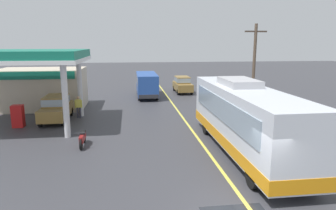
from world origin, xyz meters
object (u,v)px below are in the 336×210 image
at_px(coach_bus_main, 244,120).
at_px(car_trailing_behind_bus, 182,84).
at_px(motorcycle_parked_forecourt, 83,138).
at_px(pedestrian_near_pump, 79,106).
at_px(minibus_opposing_lane, 147,83).
at_px(car_at_pump, 56,107).

height_order(coach_bus_main, car_trailing_behind_bus, coach_bus_main).
xyz_separation_m(coach_bus_main, car_trailing_behind_bus, (0.23, 19.20, -0.71)).
distance_m(motorcycle_parked_forecourt, car_trailing_behind_bus, 19.27).
xyz_separation_m(coach_bus_main, pedestrian_near_pump, (-9.60, 8.46, -0.79)).
bearing_deg(minibus_opposing_lane, car_at_pump, -128.04).
bearing_deg(coach_bus_main, pedestrian_near_pump, 138.61).
bearing_deg(motorcycle_parked_forecourt, car_trailing_behind_bus, 63.41).
distance_m(car_at_pump, car_trailing_behind_bus, 15.98).
distance_m(coach_bus_main, minibus_opposing_lane, 17.43).
height_order(pedestrian_near_pump, car_trailing_behind_bus, car_trailing_behind_bus).
relative_size(car_at_pump, motorcycle_parked_forecourt, 2.33).
xyz_separation_m(coach_bus_main, car_at_pump, (-11.07, 7.90, -0.71)).
xyz_separation_m(car_at_pump, minibus_opposing_lane, (7.10, 9.08, 0.46)).
bearing_deg(car_at_pump, car_trailing_behind_bus, 45.01).
height_order(coach_bus_main, pedestrian_near_pump, coach_bus_main).
bearing_deg(car_trailing_behind_bus, coach_bus_main, -90.68).
height_order(motorcycle_parked_forecourt, car_trailing_behind_bus, car_trailing_behind_bus).
height_order(minibus_opposing_lane, pedestrian_near_pump, minibus_opposing_lane).
bearing_deg(minibus_opposing_lane, motorcycle_parked_forecourt, -106.44).
distance_m(coach_bus_main, motorcycle_parked_forecourt, 8.72).
bearing_deg(motorcycle_parked_forecourt, minibus_opposing_lane, 73.56).
bearing_deg(coach_bus_main, motorcycle_parked_forecourt, 166.75).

